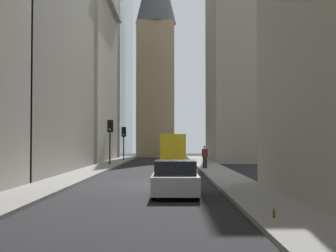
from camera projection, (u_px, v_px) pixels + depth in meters
The scene contains 12 objects.
ground_plane at pixel (147, 184), 24.92m from camera, with size 135.00×135.00×0.00m, color black.
sidewalk_right at pixel (58, 183), 24.95m from camera, with size 90.00×2.20×0.14m, color gray.
sidewalk_left at pixel (236, 183), 24.89m from camera, with size 90.00×2.20×0.14m, color gray.
building_left_far at pixel (254, 20), 55.40m from camera, with size 14.78×10.00×31.59m.
building_right_far at pixel (64, 69), 54.53m from camera, with size 16.67×10.50×20.33m.
church_spire at pixel (156, 43), 70.61m from camera, with size 5.79×5.79×31.17m.
delivery_truck at pixel (173, 149), 46.01m from camera, with size 6.46×2.25×2.84m.
sedan_silver at pixel (175, 179), 19.52m from camera, with size 4.30×1.78×1.42m.
traffic_light_midblock at pixel (110, 132), 43.78m from camera, with size 0.43×0.52×3.97m.
traffic_light_far_junction at pixel (124, 136), 55.01m from camera, with size 0.43×0.52×3.68m.
pedestrian at pixel (205, 156), 37.61m from camera, with size 0.26×0.44×1.74m.
discarded_bottle at pixel (274, 214), 12.99m from camera, with size 0.07×0.07×0.27m.
Camera 1 is at (-24.99, -1.24, 2.14)m, focal length 52.89 mm.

